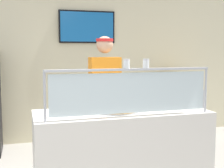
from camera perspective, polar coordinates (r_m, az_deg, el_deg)
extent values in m
cube|color=beige|center=(5.45, -5.98, 3.80)|extent=(6.22, 0.08, 2.70)
cube|color=black|center=(5.42, -4.68, 10.60)|extent=(0.98, 0.04, 0.56)
cube|color=#1966B2|center=(5.40, -4.64, 10.62)|extent=(0.93, 0.01, 0.51)
cube|color=silver|center=(3.33, 1.83, -13.13)|extent=(1.82, 0.70, 0.95)
cylinder|color=#B2B5BC|center=(2.73, -12.49, -2.28)|extent=(0.02, 0.02, 0.46)
cylinder|color=#B2B5BC|center=(3.26, 17.12, -1.03)|extent=(0.02, 0.02, 0.46)
cube|color=silver|center=(2.90, 3.66, -1.66)|extent=(1.56, 0.01, 0.38)
cube|color=#B2B5BC|center=(2.88, 3.69, 2.74)|extent=(1.62, 0.06, 0.02)
cylinder|color=#9EA0A8|center=(3.21, 0.83, -4.98)|extent=(0.49, 0.49, 0.01)
cylinder|color=tan|center=(3.20, 0.83, -4.71)|extent=(0.46, 0.46, 0.02)
cylinder|color=gold|center=(3.20, 0.83, -4.50)|extent=(0.41, 0.41, 0.01)
cube|color=#ADAFB7|center=(3.17, 0.29, -4.50)|extent=(0.14, 0.29, 0.01)
cylinder|color=white|center=(2.86, 2.74, 3.63)|extent=(0.06, 0.06, 0.07)
cylinder|color=white|center=(2.86, 2.74, 3.42)|extent=(0.05, 0.05, 0.05)
cylinder|color=silver|center=(2.86, 2.75, 4.52)|extent=(0.06, 0.06, 0.02)
cylinder|color=white|center=(2.93, 6.37, 3.68)|extent=(0.06, 0.06, 0.07)
cylinder|color=red|center=(2.93, 6.37, 3.46)|extent=(0.05, 0.05, 0.05)
cylinder|color=silver|center=(2.93, 6.38, 4.56)|extent=(0.06, 0.06, 0.02)
cylinder|color=#23232D|center=(3.94, -2.91, -10.03)|extent=(0.13, 0.13, 0.95)
cylinder|color=#23232D|center=(4.00, 0.20, -9.79)|extent=(0.13, 0.13, 0.95)
cube|color=orange|center=(3.83, -1.37, 0.93)|extent=(0.38, 0.21, 0.55)
sphere|color=tan|center=(3.81, -1.39, 7.37)|extent=(0.21, 0.21, 0.21)
cylinder|color=red|center=(3.82, -1.39, 8.24)|extent=(0.21, 0.21, 0.04)
cylinder|color=tan|center=(3.68, 2.23, -0.78)|extent=(0.08, 0.34, 0.08)
cube|color=#B7BABF|center=(5.67, 12.30, -5.39)|extent=(0.70, 0.55, 0.90)
cube|color=tan|center=(5.60, 12.45, -0.64)|extent=(0.49, 0.49, 0.04)
cube|color=tan|center=(5.58, 12.32, -0.18)|extent=(0.47, 0.47, 0.04)
cube|color=tan|center=(5.59, 12.45, 0.28)|extent=(0.49, 0.49, 0.04)
cube|color=tan|center=(5.58, 12.47, 0.74)|extent=(0.48, 0.48, 0.04)
cube|color=tan|center=(5.57, 12.39, 1.20)|extent=(0.48, 0.48, 0.04)
cube|color=tan|center=(5.57, 12.37, 1.66)|extent=(0.48, 0.48, 0.04)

